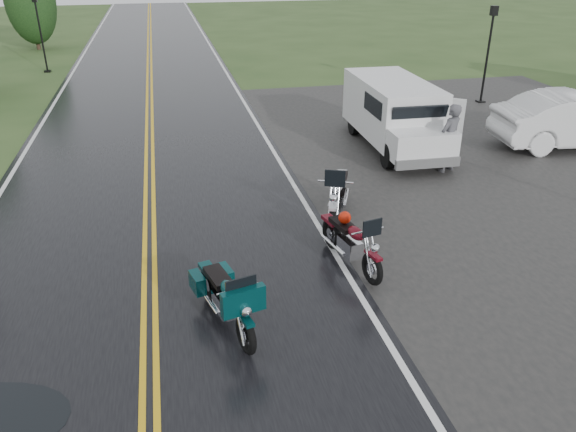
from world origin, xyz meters
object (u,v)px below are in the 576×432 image
at_px(motorcycle_silver, 333,207).
at_px(person_at_van, 450,139).
at_px(motorcycle_red, 373,257).
at_px(lamp_post_far_left, 41,34).
at_px(van_white, 390,134).
at_px(lamp_post_far_right, 487,55).
at_px(motorcycle_teal, 245,321).

height_order(motorcycle_silver, person_at_van, person_at_van).
xyz_separation_m(motorcycle_red, lamp_post_far_left, (-9.21, 22.52, 1.23)).
height_order(motorcycle_red, van_white, van_white).
bearing_deg(van_white, lamp_post_far_right, 45.22).
xyz_separation_m(lamp_post_far_left, lamp_post_far_right, (18.42, -10.43, 0.03)).
xyz_separation_m(motorcycle_teal, van_white, (5.25, 7.24, 0.41)).
relative_size(motorcycle_teal, van_white, 0.41).
bearing_deg(motorcycle_red, motorcycle_teal, -163.18).
bearing_deg(motorcycle_red, lamp_post_far_left, 100.19).
height_order(motorcycle_teal, van_white, van_white).
bearing_deg(person_at_van, motorcycle_red, 25.34).
distance_m(motorcycle_red, lamp_post_far_left, 24.36).
bearing_deg(lamp_post_far_right, motorcycle_red, -127.27).
relative_size(motorcycle_silver, van_white, 0.45).
bearing_deg(person_at_van, motorcycle_silver, 9.67).
bearing_deg(lamp_post_far_right, motorcycle_teal, -131.13).
relative_size(motorcycle_silver, lamp_post_far_left, 0.65).
distance_m(motorcycle_red, motorcycle_teal, 2.99).
distance_m(van_white, lamp_post_far_right, 9.15).
relative_size(motorcycle_red, person_at_van, 1.13).
distance_m(motorcycle_red, person_at_van, 6.68).
height_order(van_white, lamp_post_far_left, lamp_post_far_left).
bearing_deg(van_white, motorcycle_red, -112.95).
relative_size(motorcycle_teal, motorcycle_silver, 0.90).
bearing_deg(motorcycle_red, van_white, 53.56).
height_order(motorcycle_red, motorcycle_silver, motorcycle_silver).
bearing_deg(lamp_post_far_left, lamp_post_far_right, -29.52).
bearing_deg(van_white, lamp_post_far_left, 126.73).
height_order(motorcycle_teal, person_at_van, person_at_van).
height_order(van_white, lamp_post_far_right, lamp_post_far_right).
distance_m(motorcycle_red, van_white, 6.37).
relative_size(van_white, person_at_van, 2.79).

